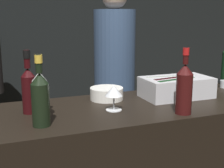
{
  "coord_description": "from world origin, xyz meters",
  "views": [
    {
      "loc": [
        -0.59,
        -1.18,
        1.44
      ],
      "look_at": [
        0.0,
        0.33,
        1.09
      ],
      "focal_mm": 50.0,
      "sensor_mm": 36.0,
      "label": 1
    }
  ],
  "objects_px": {
    "ice_bin_with_bottles": "(175,86)",
    "white_wine_bottle": "(40,93)",
    "bowl_white": "(107,93)",
    "red_wine_bottle_tall": "(184,87)",
    "red_wine_bottle_black_foil": "(29,87)",
    "champagne_bottle": "(40,97)",
    "person_in_hoodie": "(114,74)",
    "wine_glass": "(114,92)"
  },
  "relations": [
    {
      "from": "ice_bin_with_bottles",
      "to": "white_wine_bottle",
      "type": "xyz_separation_m",
      "value": [
        -0.81,
        -0.12,
        0.06
      ]
    },
    {
      "from": "bowl_white",
      "to": "red_wine_bottle_tall",
      "type": "distance_m",
      "value": 0.48
    },
    {
      "from": "white_wine_bottle",
      "to": "red_wine_bottle_black_foil",
      "type": "height_order",
      "value": "red_wine_bottle_black_foil"
    },
    {
      "from": "ice_bin_with_bottles",
      "to": "bowl_white",
      "type": "relative_size",
      "value": 2.12
    },
    {
      "from": "champagne_bottle",
      "to": "person_in_hoodie",
      "type": "distance_m",
      "value": 1.39
    },
    {
      "from": "champagne_bottle",
      "to": "bowl_white",
      "type": "bearing_deg",
      "value": 36.79
    },
    {
      "from": "white_wine_bottle",
      "to": "wine_glass",
      "type": "bearing_deg",
      "value": 0.26
    },
    {
      "from": "person_in_hoodie",
      "to": "ice_bin_with_bottles",
      "type": "bearing_deg",
      "value": 79.92
    },
    {
      "from": "bowl_white",
      "to": "red_wine_bottle_black_foil",
      "type": "distance_m",
      "value": 0.47
    },
    {
      "from": "red_wine_bottle_black_foil",
      "to": "red_wine_bottle_tall",
      "type": "height_order",
      "value": "red_wine_bottle_tall"
    },
    {
      "from": "white_wine_bottle",
      "to": "ice_bin_with_bottles",
      "type": "bearing_deg",
      "value": 8.24
    },
    {
      "from": "white_wine_bottle",
      "to": "red_wine_bottle_black_foil",
      "type": "xyz_separation_m",
      "value": [
        -0.04,
        0.11,
        0.01
      ]
    },
    {
      "from": "wine_glass",
      "to": "person_in_hoodie",
      "type": "xyz_separation_m",
      "value": [
        0.41,
        1.03,
        -0.11
      ]
    },
    {
      "from": "bowl_white",
      "to": "red_wine_bottle_black_foil",
      "type": "bearing_deg",
      "value": -166.59
    },
    {
      "from": "ice_bin_with_bottles",
      "to": "wine_glass",
      "type": "relative_size",
      "value": 3.09
    },
    {
      "from": "ice_bin_with_bottles",
      "to": "person_in_hoodie",
      "type": "relative_size",
      "value": 0.24
    },
    {
      "from": "bowl_white",
      "to": "white_wine_bottle",
      "type": "xyz_separation_m",
      "value": [
        -0.41,
        -0.22,
        0.09
      ]
    },
    {
      "from": "champagne_bottle",
      "to": "person_in_hoodie",
      "type": "height_order",
      "value": "person_in_hoodie"
    },
    {
      "from": "red_wine_bottle_tall",
      "to": "white_wine_bottle",
      "type": "bearing_deg",
      "value": 165.6
    },
    {
      "from": "wine_glass",
      "to": "red_wine_bottle_tall",
      "type": "relative_size",
      "value": 0.4
    },
    {
      "from": "wine_glass",
      "to": "person_in_hoodie",
      "type": "distance_m",
      "value": 1.11
    },
    {
      "from": "ice_bin_with_bottles",
      "to": "red_wine_bottle_black_foil",
      "type": "xyz_separation_m",
      "value": [
        -0.85,
        -0.01,
        0.06
      ]
    },
    {
      "from": "bowl_white",
      "to": "red_wine_bottle_tall",
      "type": "relative_size",
      "value": 0.59
    },
    {
      "from": "ice_bin_with_bottles",
      "to": "red_wine_bottle_tall",
      "type": "relative_size",
      "value": 1.24
    },
    {
      "from": "white_wine_bottle",
      "to": "person_in_hoodie",
      "type": "relative_size",
      "value": 0.18
    },
    {
      "from": "wine_glass",
      "to": "red_wine_bottle_tall",
      "type": "xyz_separation_m",
      "value": [
        0.3,
        -0.17,
        0.04
      ]
    },
    {
      "from": "ice_bin_with_bottles",
      "to": "person_in_hoodie",
      "type": "height_order",
      "value": "person_in_hoodie"
    },
    {
      "from": "red_wine_bottle_tall",
      "to": "person_in_hoodie",
      "type": "height_order",
      "value": "person_in_hoodie"
    },
    {
      "from": "ice_bin_with_bottles",
      "to": "red_wine_bottle_tall",
      "type": "distance_m",
      "value": 0.33
    },
    {
      "from": "wine_glass",
      "to": "ice_bin_with_bottles",
      "type": "bearing_deg",
      "value": 14.73
    },
    {
      "from": "person_in_hoodie",
      "to": "champagne_bottle",
      "type": "bearing_deg",
      "value": 43.17
    },
    {
      "from": "ice_bin_with_bottles",
      "to": "bowl_white",
      "type": "height_order",
      "value": "ice_bin_with_bottles"
    },
    {
      "from": "wine_glass",
      "to": "champagne_bottle",
      "type": "relative_size",
      "value": 0.42
    },
    {
      "from": "ice_bin_with_bottles",
      "to": "white_wine_bottle",
      "type": "distance_m",
      "value": 0.82
    },
    {
      "from": "bowl_white",
      "to": "champagne_bottle",
      "type": "xyz_separation_m",
      "value": [
        -0.42,
        -0.32,
        0.09
      ]
    },
    {
      "from": "ice_bin_with_bottles",
      "to": "champagne_bottle",
      "type": "height_order",
      "value": "champagne_bottle"
    },
    {
      "from": "champagne_bottle",
      "to": "red_wine_bottle_tall",
      "type": "xyz_separation_m",
      "value": [
        0.68,
        -0.07,
        0.0
      ]
    },
    {
      "from": "red_wine_bottle_black_foil",
      "to": "person_in_hoodie",
      "type": "xyz_separation_m",
      "value": [
        0.82,
        0.92,
        -0.15
      ]
    },
    {
      "from": "ice_bin_with_bottles",
      "to": "red_wine_bottle_black_foil",
      "type": "relative_size",
      "value": 1.29
    },
    {
      "from": "red_wine_bottle_tall",
      "to": "person_in_hoodie",
      "type": "bearing_deg",
      "value": 84.77
    },
    {
      "from": "bowl_white",
      "to": "champagne_bottle",
      "type": "bearing_deg",
      "value": -143.21
    },
    {
      "from": "wine_glass",
      "to": "champagne_bottle",
      "type": "bearing_deg",
      "value": -165.47
    }
  ]
}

